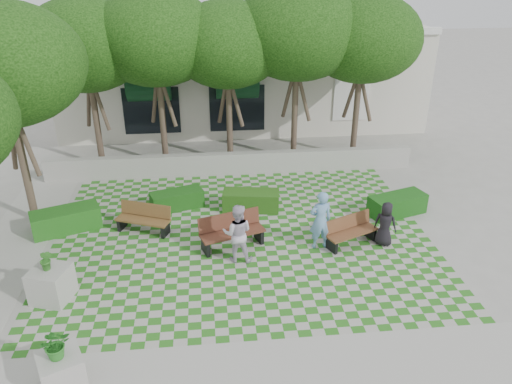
{
  "coord_description": "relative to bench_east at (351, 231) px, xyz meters",
  "views": [
    {
      "loc": [
        -0.98,
        -12.76,
        8.42
      ],
      "look_at": [
        0.5,
        1.5,
        1.4
      ],
      "focal_mm": 35.0,
      "sensor_mm": 36.0,
      "label": 1
    }
  ],
  "objects": [
    {
      "name": "tree_row",
      "position": [
        -5.23,
        5.6,
        4.74
      ],
      "size": [
        17.7,
        13.4,
        7.41
      ],
      "color": "#47382B",
      "rests_on": "ground"
    },
    {
      "name": "person_white",
      "position": [
        -3.59,
        -0.55,
        0.48
      ],
      "size": [
        0.99,
        0.82,
        1.83
      ],
      "primitive_type": "imported",
      "rotation": [
        0.0,
        0.0,
        2.99
      ],
      "color": "silver",
      "rests_on": "ground"
    },
    {
      "name": "retaining_wall",
      "position": [
        -3.37,
        5.84,
        0.01
      ],
      "size": [
        15.0,
        0.36,
        0.9
      ],
      "primitive_type": "cube",
      "color": "#9E9B93",
      "rests_on": "ground"
    },
    {
      "name": "hedge_east",
      "position": [
        2.17,
        1.76,
        -0.09
      ],
      "size": [
        2.17,
        1.39,
        0.71
      ],
      "primitive_type": "cube",
      "rotation": [
        0.0,
        0.0,
        0.31
      ],
      "color": "#144713",
      "rests_on": "ground"
    },
    {
      "name": "building",
      "position": [
        -2.43,
        13.72,
        2.08
      ],
      "size": [
        18.0,
        8.92,
        5.15
      ],
      "color": "beige",
      "rests_on": "ground"
    },
    {
      "name": "sidewalk_south",
      "position": [
        -3.37,
        -5.06,
        -0.43
      ],
      "size": [
        16.0,
        2.0,
        0.01
      ],
      "primitive_type": "cube",
      "color": "#9E9B93",
      "rests_on": "ground"
    },
    {
      "name": "sidewalk_west",
      "position": [
        -10.57,
        0.64,
        -0.43
      ],
      "size": [
        2.0,
        12.0,
        0.01
      ],
      "primitive_type": "cube",
      "color": "#9E9B93",
      "rests_on": "ground"
    },
    {
      "name": "hedge_west",
      "position": [
        -9.09,
        1.79,
        -0.06
      ],
      "size": [
        2.31,
        1.58,
        0.75
      ],
      "primitive_type": "cube",
      "rotation": [
        0.0,
        0.0,
        0.37
      ],
      "color": "#195316",
      "rests_on": "ground"
    },
    {
      "name": "ground",
      "position": [
        -3.37,
        -0.36,
        -0.44
      ],
      "size": [
        90.0,
        90.0,
        0.0
      ],
      "primitive_type": "plane",
      "color": "gray",
      "rests_on": "ground"
    },
    {
      "name": "person_dark",
      "position": [
        1.04,
        -0.15,
        0.29
      ],
      "size": [
        0.85,
        0.78,
        1.45
      ],
      "primitive_type": "imported",
      "rotation": [
        0.0,
        0.0,
        2.55
      ],
      "color": "black",
      "rests_on": "ground"
    },
    {
      "name": "bench_west",
      "position": [
        -6.53,
        1.46,
        0.01
      ],
      "size": [
        1.87,
        1.22,
        0.93
      ],
      "rotation": [
        0.0,
        0.0,
        -0.39
      ],
      "color": "brown",
      "rests_on": "ground"
    },
    {
      "name": "bench_mid",
      "position": [
        -3.72,
        0.25,
        0.07
      ],
      "size": [
        2.12,
        1.26,
        1.06
      ],
      "rotation": [
        0.0,
        0.0,
        0.32
      ],
      "color": "#4F281B",
      "rests_on": "ground"
    },
    {
      "name": "hedge_midright",
      "position": [
        -2.89,
        2.61,
        -0.09
      ],
      "size": [
        2.08,
        1.09,
        0.69
      ],
      "primitive_type": "cube",
      "rotation": [
        0.0,
        0.0,
        -0.16
      ],
      "color": "#204B14",
      "rests_on": "ground"
    },
    {
      "name": "hedge_midleft",
      "position": [
        -5.52,
        3.01,
        -0.12
      ],
      "size": [
        1.97,
        1.27,
        0.64
      ],
      "primitive_type": "cube",
      "rotation": [
        0.0,
        0.0,
        0.32
      ],
      "color": "#164713",
      "rests_on": "ground"
    },
    {
      "name": "planter_front",
      "position": [
        -7.6,
        -5.0,
        0.18
      ],
      "size": [
        1.14,
        1.14,
        1.52
      ],
      "rotation": [
        0.0,
        0.0,
        0.43
      ],
      "color": "#9E9B93",
      "rests_on": "ground"
    },
    {
      "name": "bench_east",
      "position": [
        0.0,
        0.0,
        0.0
      ],
      "size": [
        1.82,
        1.23,
        0.91
      ],
      "rotation": [
        0.0,
        0.0,
        0.42
      ],
      "color": "brown",
      "rests_on": "ground"
    },
    {
      "name": "person_blue",
      "position": [
        -1.02,
        -0.11,
        0.52
      ],
      "size": [
        0.75,
        0.55,
        1.92
      ],
      "primitive_type": "imported",
      "rotation": [
        0.0,
        0.0,
        3.27
      ],
      "color": "#6B99C4",
      "rests_on": "ground"
    },
    {
      "name": "lawn",
      "position": [
        -3.37,
        0.64,
        -0.43
      ],
      "size": [
        12.0,
        12.0,
        0.0
      ],
      "primitive_type": "plane",
      "color": "#2B721E",
      "rests_on": "ground"
    },
    {
      "name": "planter_back",
      "position": [
        -8.61,
        -1.89,
        0.07
      ],
      "size": [
        1.16,
        1.16,
        1.54
      ],
      "rotation": [
        0.0,
        0.0,
        -0.3
      ],
      "color": "#9E9B93",
      "rests_on": "ground"
    }
  ]
}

